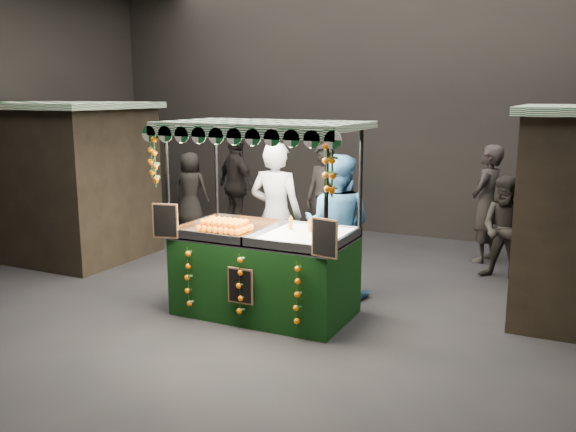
% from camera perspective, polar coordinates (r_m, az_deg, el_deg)
% --- Properties ---
extents(ground, '(12.00, 12.00, 0.00)m').
position_cam_1_polar(ground, '(8.15, -2.79, -8.46)').
color(ground, black).
rests_on(ground, ground).
extents(market_hall, '(12.10, 10.10, 5.05)m').
position_cam_1_polar(market_hall, '(7.70, -3.04, 15.96)').
color(market_hall, black).
rests_on(market_hall, ground).
extents(neighbour_stall_left, '(3.00, 2.20, 2.60)m').
position_cam_1_polar(neighbour_stall_left, '(11.28, -20.37, 3.21)').
color(neighbour_stall_left, black).
rests_on(neighbour_stall_left, ground).
extents(juice_stall, '(2.49, 1.46, 2.41)m').
position_cam_1_polar(juice_stall, '(7.72, -2.18, -3.77)').
color(juice_stall, black).
rests_on(juice_stall, ground).
extents(vendor_grey, '(0.80, 0.55, 2.10)m').
position_cam_1_polar(vendor_grey, '(8.76, -1.12, 0.06)').
color(vendor_grey, slate).
rests_on(vendor_grey, ground).
extents(vendor_blue, '(1.02, 0.83, 1.95)m').
position_cam_1_polar(vendor_blue, '(8.44, 4.55, -0.91)').
color(vendor_blue, '#2B5B8A').
rests_on(vendor_blue, ground).
extents(shopper_0, '(0.78, 0.59, 1.92)m').
position_cam_1_polar(shopper_0, '(10.57, 3.33, 1.49)').
color(shopper_0, '#2B2723').
rests_on(shopper_0, ground).
extents(shopper_1, '(0.88, 0.76, 1.56)m').
position_cam_1_polar(shopper_1, '(9.66, 19.43, -1.15)').
color(shopper_1, black).
rests_on(shopper_1, ground).
extents(shopper_2, '(1.23, 0.94, 1.94)m').
position_cam_1_polar(shopper_2, '(12.24, -4.73, 2.86)').
color(shopper_2, black).
rests_on(shopper_2, ground).
extents(shopper_3, '(1.24, 1.00, 1.68)m').
position_cam_1_polar(shopper_3, '(10.78, 22.82, 0.16)').
color(shopper_3, black).
rests_on(shopper_3, ground).
extents(shopper_4, '(0.82, 0.60, 1.55)m').
position_cam_1_polar(shopper_4, '(13.12, -8.95, 2.46)').
color(shopper_4, '#2A2622').
rests_on(shopper_4, ground).
extents(shopper_5, '(1.42, 1.45, 1.66)m').
position_cam_1_polar(shopper_5, '(10.81, 23.06, 0.13)').
color(shopper_5, black).
rests_on(shopper_5, ground).
extents(shopper_6, '(0.63, 0.80, 1.93)m').
position_cam_1_polar(shopper_6, '(10.65, 17.78, 1.08)').
color(shopper_6, '#292321').
rests_on(shopper_6, ground).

